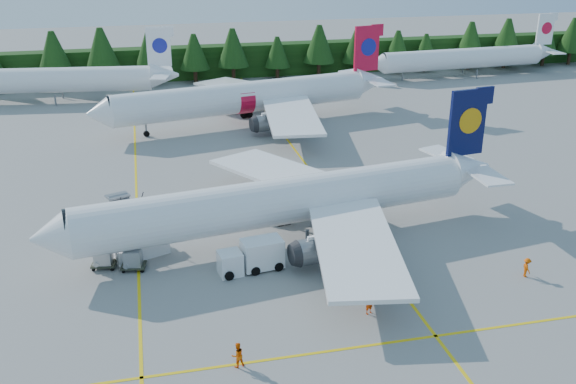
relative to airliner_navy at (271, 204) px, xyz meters
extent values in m
plane|color=gray|center=(2.14, -10.94, -3.68)|extent=(320.00, 320.00, 0.00)
cube|color=yellow|center=(-11.86, 9.06, -3.68)|extent=(0.25, 120.00, 0.01)
cube|color=yellow|center=(8.14, 9.06, -3.68)|extent=(0.25, 120.00, 0.01)
cube|color=yellow|center=(2.14, -16.94, -3.68)|extent=(80.00, 0.25, 0.01)
cube|color=black|center=(2.14, 71.06, -0.68)|extent=(220.00, 4.00, 6.00)
cylinder|color=white|center=(0.68, 0.10, 0.09)|extent=(35.83, 9.44, 4.19)
cone|color=white|center=(-18.37, -2.76, 0.09)|extent=(3.52, 4.58, 4.19)
cube|color=#080E3B|center=(19.84, 2.98, 5.32)|extent=(3.99, 0.95, 6.49)
cube|color=white|center=(2.46, 9.37, -0.54)|extent=(12.64, 16.86, 1.19)
cylinder|color=slate|center=(0.81, 6.26, -2.01)|extent=(3.85, 2.70, 2.20)
cube|color=white|center=(5.11, -8.23, -0.54)|extent=(8.78, 16.53, 1.19)
cylinder|color=slate|center=(2.62, -5.75, -2.01)|extent=(3.85, 2.70, 2.20)
cylinder|color=slate|center=(-12.70, -1.91, -2.79)|extent=(0.25, 0.25, 1.78)
cylinder|color=white|center=(3.61, 38.01, 0.27)|extent=(37.46, 12.11, 4.40)
cone|color=white|center=(-16.16, 33.78, 0.27)|extent=(3.93, 4.94, 4.40)
cube|color=red|center=(23.50, 42.26, 5.77)|extent=(4.16, 1.25, 6.81)
cube|color=white|center=(4.89, 47.83, -0.39)|extent=(13.97, 17.57, 1.25)
cylinder|color=slate|center=(3.36, 44.47, -1.93)|extent=(4.14, 3.04, 2.31)
cube|color=white|center=(8.79, 29.56, -0.39)|extent=(8.26, 17.08, 1.25)
cylinder|color=slate|center=(6.02, 32.00, -1.93)|extent=(4.14, 3.04, 2.31)
cylinder|color=slate|center=(-10.27, 35.04, -2.75)|extent=(0.26, 0.26, 1.87)
cylinder|color=white|center=(-25.73, 57.87, -0.05)|extent=(34.58, 8.09, 4.04)
cube|color=white|center=(-7.17, 55.65, 5.00)|extent=(3.85, 0.81, 6.26)
cylinder|color=white|center=(49.70, 61.06, -0.23)|extent=(32.78, 5.98, 3.83)
cone|color=white|center=(32.10, 59.90, -0.23)|extent=(2.93, 4.00, 3.83)
cube|color=white|center=(67.39, 62.23, 4.56)|extent=(3.66, 0.58, 5.94)
cylinder|color=slate|center=(37.34, 60.24, -2.92)|extent=(0.23, 0.23, 1.53)
cube|color=white|center=(-11.67, 0.01, -3.08)|extent=(5.19, 3.94, 1.21)
cube|color=slate|center=(-12.47, 2.07, -1.15)|extent=(3.24, 4.74, 3.27)
cube|color=slate|center=(-13.27, 4.12, 0.34)|extent=(2.33, 1.95, 0.13)
cube|color=silver|center=(-4.51, -5.06, -2.72)|extent=(2.08, 2.08, 1.93)
cube|color=black|center=(-4.51, -5.06, -2.26)|extent=(1.79, 1.95, 0.83)
cube|color=silver|center=(-1.77, -4.68, -2.30)|extent=(3.57, 2.47, 2.40)
cube|color=#2F3426|center=(-14.61, -1.64, -3.32)|extent=(2.22, 1.85, 0.13)
cube|color=#ADAFB2|center=(-14.61, -1.64, -2.56)|extent=(1.61, 1.57, 1.39)
cube|color=#2F3426|center=(-12.21, -2.52, -3.32)|extent=(2.22, 1.85, 0.13)
cube|color=#ADAFB2|center=(-12.21, -2.52, -2.56)|extent=(1.61, 1.57, 1.39)
imported|color=#EF3E05|center=(4.58, -13.19, -2.73)|extent=(0.82, 0.72, 1.90)
imported|color=#FF6105|center=(-5.77, -17.16, -2.81)|extent=(1.01, 0.88, 1.76)
imported|color=#D74D04|center=(18.84, -10.90, -2.86)|extent=(0.55, 0.73, 1.64)
camera|label=1|loc=(-10.24, -51.07, 22.42)|focal=40.00mm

